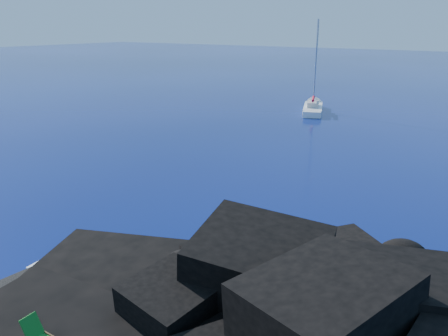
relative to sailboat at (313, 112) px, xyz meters
The scene contains 5 objects.
beach 45.70m from the sailboat, 79.09° to the right, with size 8.50×6.00×0.70m, color black.
surf_foam 41.39m from the sailboat, 77.23° to the right, with size 10.00×8.00×0.06m, color white, non-canonical shape.
sailboat is the anchor object (origin of this frame).
towel 44.32m from the sailboat, 78.19° to the right, with size 1.89×0.89×0.05m, color white.
sunbather 44.32m from the sailboat, 78.19° to the right, with size 1.69×0.41×0.23m, color tan, non-canonical shape.
Camera 1 is at (17.25, -7.40, 10.75)m, focal length 35.00 mm.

